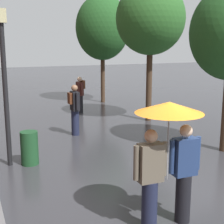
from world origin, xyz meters
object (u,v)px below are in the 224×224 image
object	(u,v)px
street_tree_1	(150,19)
street_tree_2	(103,28)
street_lamp_post	(4,76)
pedestrian_walking_midground	(75,109)
couple_under_umbrella	(168,146)
pedestrian_walking_far	(80,94)
litter_bin	(29,148)

from	to	relation	value
street_tree_1	street_tree_2	xyz separation A→B (m)	(-0.05, 4.63, -0.13)
street_lamp_post	pedestrian_walking_midground	bearing A→B (deg)	40.66
pedestrian_walking_midground	couple_under_umbrella	bearing A→B (deg)	-93.03
pedestrian_walking_midground	pedestrian_walking_far	distance (m)	3.66
street_tree_1	street_lamp_post	size ratio (longest dim) A/B	1.40
street_lamp_post	pedestrian_walking_midground	world-z (taller)	street_lamp_post
street_tree_1	street_tree_2	world-z (taller)	street_tree_2
litter_bin	pedestrian_walking_midground	world-z (taller)	pedestrian_walking_midground
street_tree_2	pedestrian_walking_midground	size ratio (longest dim) A/B	3.20
pedestrian_walking_midground	pedestrian_walking_far	world-z (taller)	pedestrian_walking_midground
street_tree_1	couple_under_umbrella	xyz separation A→B (m)	(-3.64, -6.89, -2.52)
street_tree_1	pedestrian_walking_midground	world-z (taller)	street_tree_1
street_lamp_post	litter_bin	xyz separation A→B (m)	(0.47, -0.14, -1.82)
street_tree_2	pedestrian_walking_far	size ratio (longest dim) A/B	3.39
couple_under_umbrella	pedestrian_walking_far	xyz separation A→B (m)	(1.65, 9.40, -0.53)
couple_under_umbrella	litter_bin	size ratio (longest dim) A/B	2.48
street_tree_2	pedestrian_walking_midground	xyz separation A→B (m)	(-3.28, -5.52, -2.88)
street_lamp_post	litter_bin	distance (m)	1.89
pedestrian_walking_midground	pedestrian_walking_far	bearing A→B (deg)	68.62
couple_under_umbrella	pedestrian_walking_far	bearing A→B (deg)	80.04
street_tree_2	street_lamp_post	distance (m)	9.54
street_tree_1	couple_under_umbrella	distance (m)	8.19
street_tree_1	couple_under_umbrella	size ratio (longest dim) A/B	2.51
pedestrian_walking_midground	pedestrian_walking_far	xyz separation A→B (m)	(1.33, 3.40, -0.04)
couple_under_umbrella	litter_bin	xyz separation A→B (m)	(-1.57, 3.83, -0.96)
street_tree_1	pedestrian_walking_far	size ratio (longest dim) A/B	3.32
street_lamp_post	couple_under_umbrella	bearing A→B (deg)	-62.83
pedestrian_walking_midground	street_tree_1	bearing A→B (deg)	14.93
street_tree_2	pedestrian_walking_far	world-z (taller)	street_tree_2
pedestrian_walking_midground	litter_bin	bearing A→B (deg)	-131.00
street_tree_1	street_lamp_post	xyz separation A→B (m)	(-5.68, -2.91, -1.66)
street_tree_1	pedestrian_walking_midground	xyz separation A→B (m)	(-3.33, -0.89, -3.01)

